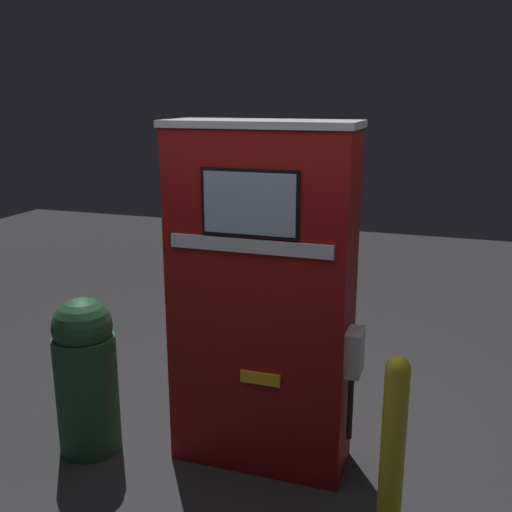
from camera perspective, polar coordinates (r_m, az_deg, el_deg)
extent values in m
plane|color=#2D2D30|center=(3.87, -0.52, -20.11)|extent=(14.00, 14.00, 0.00)
cube|color=maroon|center=(3.73, 0.51, -10.84)|extent=(1.06, 0.42, 1.19)
cube|color=maroon|center=(3.41, 0.55, 4.89)|extent=(1.06, 0.42, 0.86)
cube|color=#B7B7BC|center=(3.37, 0.57, 12.50)|extent=(1.09, 0.45, 0.04)
cube|color=black|center=(3.21, -0.62, 5.02)|extent=(0.55, 0.01, 0.37)
cube|color=#9EB2D1|center=(3.20, -0.67, 5.00)|extent=(0.52, 0.01, 0.34)
cube|color=silver|center=(3.25, -0.64, 0.95)|extent=(0.93, 0.02, 0.08)
cube|color=gold|center=(3.50, 0.41, -11.58)|extent=(0.24, 0.02, 0.07)
cube|color=#B7B7BC|center=(3.44, 9.35, -9.02)|extent=(0.09, 0.19, 0.26)
cylinder|color=black|center=(3.53, 8.96, -14.13)|extent=(0.03, 0.03, 0.38)
cylinder|color=yellow|center=(3.16, 12.82, -18.53)|extent=(0.12, 0.12, 0.99)
sphere|color=yellow|center=(2.92, 13.38, -10.39)|extent=(0.12, 0.12, 0.12)
cylinder|color=#1E4C2D|center=(4.07, -15.76, -12.47)|extent=(0.39, 0.39, 0.78)
sphere|color=#1E4C2D|center=(3.88, -16.23, -6.51)|extent=(0.37, 0.37, 0.37)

